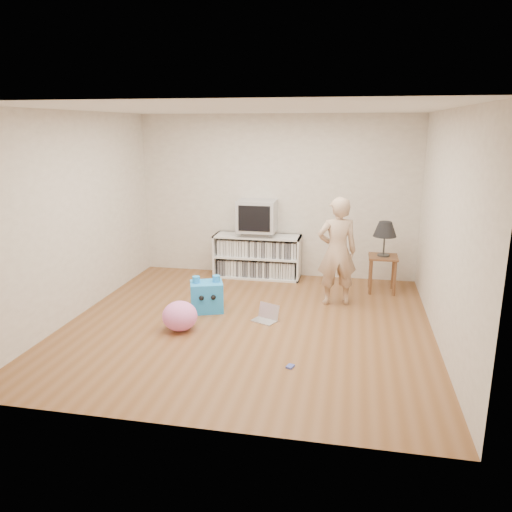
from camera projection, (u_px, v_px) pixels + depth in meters
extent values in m
plane|color=brown|center=(248.00, 324.00, 6.26)|extent=(4.50, 4.50, 0.00)
cube|color=beige|center=(277.00, 197.00, 8.06)|extent=(4.50, 0.02, 2.60)
cube|color=beige|center=(185.00, 277.00, 3.79)|extent=(4.50, 0.02, 2.60)
cube|color=beige|center=(75.00, 216.00, 6.35)|extent=(0.02, 4.50, 2.60)
cube|color=beige|center=(446.00, 230.00, 5.50)|extent=(0.02, 4.50, 2.60)
cube|color=white|center=(247.00, 109.00, 5.59)|extent=(4.50, 4.50, 0.01)
cube|color=white|center=(260.00, 253.00, 8.33)|extent=(1.40, 0.03, 0.70)
cube|color=white|center=(217.00, 254.00, 8.26)|extent=(0.03, 0.45, 0.70)
cube|color=white|center=(299.00, 258.00, 8.01)|extent=(0.03, 0.45, 0.70)
cube|color=white|center=(257.00, 276.00, 8.22)|extent=(1.40, 0.45, 0.03)
cube|color=white|center=(257.00, 256.00, 8.13)|extent=(1.34, 0.45, 0.03)
cube|color=white|center=(257.00, 236.00, 8.05)|extent=(1.40, 0.45, 0.03)
cube|color=silver|center=(257.00, 256.00, 8.13)|extent=(1.26, 0.36, 0.64)
cube|color=gray|center=(257.00, 233.00, 8.04)|extent=(0.45, 0.35, 0.07)
cube|color=#ACACB1|center=(257.00, 216.00, 7.96)|extent=(0.60, 0.52, 0.50)
cube|color=black|center=(254.00, 219.00, 7.71)|extent=(0.50, 0.01, 0.40)
cylinder|color=brown|center=(371.00, 277.00, 7.31)|extent=(0.04, 0.04, 0.52)
cylinder|color=brown|center=(395.00, 279.00, 7.24)|extent=(0.04, 0.04, 0.52)
cylinder|color=brown|center=(370.00, 271.00, 7.63)|extent=(0.04, 0.04, 0.52)
cylinder|color=brown|center=(393.00, 272.00, 7.57)|extent=(0.04, 0.04, 0.52)
cube|color=brown|center=(383.00, 257.00, 7.37)|extent=(0.42, 0.42, 0.03)
cylinder|color=#333333|center=(383.00, 255.00, 7.36)|extent=(0.18, 0.18, 0.02)
cylinder|color=#333333|center=(384.00, 244.00, 7.32)|extent=(0.02, 0.02, 0.32)
imported|color=tan|center=(337.00, 252.00, 6.79)|extent=(0.62, 0.48, 1.50)
cube|color=silver|center=(264.00, 321.00, 6.35)|extent=(0.36, 0.31, 0.01)
cube|color=silver|center=(269.00, 311.00, 6.40)|extent=(0.30, 0.18, 0.19)
cube|color=black|center=(269.00, 311.00, 6.40)|extent=(0.26, 0.15, 0.16)
cube|color=#4857C0|center=(290.00, 366.00, 5.14)|extent=(0.09, 0.11, 0.02)
cube|color=#2094FA|center=(207.00, 297.00, 6.67)|extent=(0.51, 0.46, 0.40)
cylinder|color=#2094FA|center=(196.00, 280.00, 6.58)|extent=(0.10, 0.10, 0.09)
cylinder|color=#2094FA|center=(216.00, 279.00, 6.62)|extent=(0.10, 0.10, 0.09)
sphere|color=black|center=(201.00, 298.00, 6.48)|extent=(0.07, 0.07, 0.07)
sphere|color=black|center=(213.00, 297.00, 6.50)|extent=(0.07, 0.07, 0.07)
ellipsoid|color=#FA7ACF|center=(180.00, 316.00, 6.04)|extent=(0.51, 0.51, 0.36)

